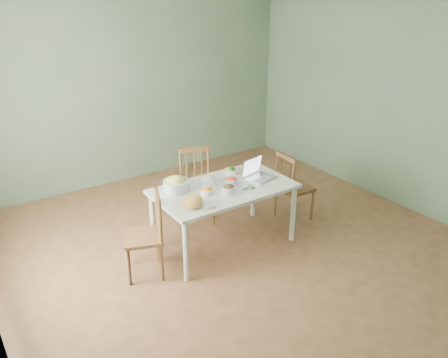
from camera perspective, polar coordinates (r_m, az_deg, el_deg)
floor at (r=5.33m, az=1.08°, el=-8.30°), size 5.00×5.00×0.00m
wall_back at (r=6.88m, az=-11.12°, el=10.86°), size 5.00×0.00×2.70m
wall_right at (r=6.48m, az=19.82°, el=9.14°), size 0.00×5.00×2.70m
dining_table at (r=5.18m, az=-0.00°, el=-4.68°), size 1.54×0.87×0.72m
chair_far at (r=5.66m, az=-3.38°, el=-1.03°), size 0.52×0.51×0.92m
chair_left at (r=4.70m, az=-10.16°, el=-6.92°), size 0.50×0.51×0.91m
chair_right at (r=5.79m, az=8.88°, el=-0.86°), size 0.40×0.42×0.89m
bread_boule at (r=4.56m, az=-3.94°, el=-2.81°), size 0.27×0.27×0.14m
butter_stick at (r=4.54m, az=-1.79°, el=-3.65°), size 0.11×0.04×0.03m
bowl_squash at (r=4.94m, az=-5.99°, el=-0.59°), size 0.29×0.29×0.16m
bowl_carrot at (r=4.85m, az=-2.09°, el=-1.51°), size 0.17×0.17×0.08m
bowl_onion at (r=5.08m, az=-2.04°, el=-0.14°), size 0.25×0.25×0.10m
bowl_mushroom at (r=4.85m, az=0.53°, el=-1.29°), size 0.18×0.18×0.10m
bowl_redpep at (r=5.08m, az=0.94°, el=-0.22°), size 0.19×0.19×0.08m
bowl_broccoli at (r=5.34m, az=0.97°, el=1.00°), size 0.15×0.15×0.08m
flatbread at (r=5.43m, az=1.07°, el=1.02°), size 0.25×0.25×0.02m
basil_bunch at (r=5.01m, az=3.10°, el=-1.01°), size 0.19×0.19×0.02m
laptop at (r=5.20m, az=4.70°, el=1.17°), size 0.40×0.35×0.24m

